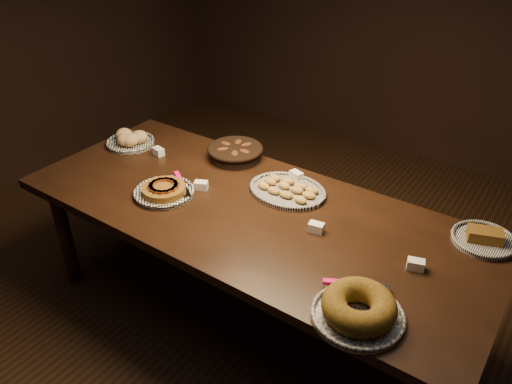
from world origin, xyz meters
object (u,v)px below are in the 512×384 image
Objects in this scene: buffet_table at (250,220)px; apple_tart_plate at (164,191)px; madeleine_platter at (288,190)px; bundt_cake_plate at (358,309)px.

apple_tart_plate reaches higher than buffet_table.
madeleine_platter is (0.51, 0.38, -0.00)m from apple_tart_plate.
madeleine_platter is (0.08, 0.23, 0.09)m from buffet_table.
bundt_cake_plate reaches higher than buffet_table.
bundt_cake_plate is (0.68, -0.60, 0.03)m from madeleine_platter.
madeleine_platter reaches higher than buffet_table.
buffet_table is 5.82× the size of madeleine_platter.
buffet_table is 0.47m from apple_tart_plate.
madeleine_platter is at bearing 150.74° from bundt_cake_plate.
madeleine_platter is 0.91m from bundt_cake_plate.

